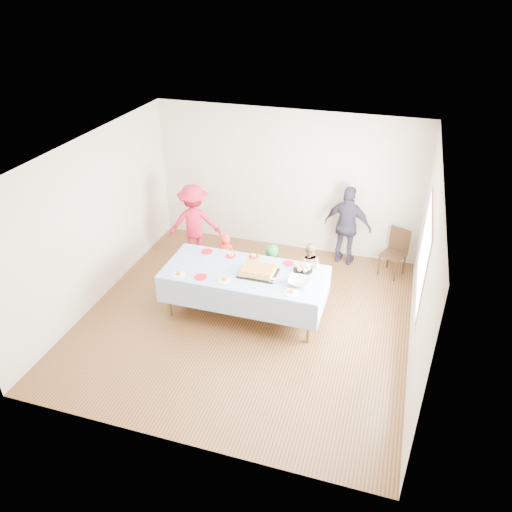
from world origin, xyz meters
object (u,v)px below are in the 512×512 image
at_px(party_table, 245,274).
at_px(adult_left, 194,223).
at_px(birthday_cake, 258,271).
at_px(dining_chair, 396,249).

relative_size(party_table, adult_left, 1.68).
height_order(birthday_cake, adult_left, adult_left).
height_order(dining_chair, adult_left, adult_left).
relative_size(dining_chair, adult_left, 0.58).
xyz_separation_m(birthday_cake, adult_left, (-1.64, 1.38, -0.08)).
bearing_deg(adult_left, party_table, 115.10).
bearing_deg(party_table, adult_left, 136.02).
bearing_deg(adult_left, dining_chair, 167.87).
bearing_deg(birthday_cake, dining_chair, 44.54).
xyz_separation_m(party_table, dining_chair, (2.19, 1.93, -0.24)).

